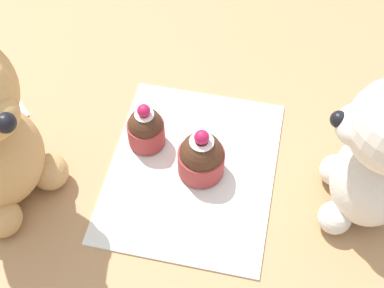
% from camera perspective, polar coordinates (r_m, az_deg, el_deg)
% --- Properties ---
extents(ground_plane, '(4.00, 4.00, 0.00)m').
position_cam_1_polar(ground_plane, '(0.66, 0.00, -2.84)').
color(ground_plane, tan).
extents(knitted_placemat, '(0.25, 0.20, 0.01)m').
position_cam_1_polar(knitted_placemat, '(0.66, 0.00, -2.70)').
color(knitted_placemat, silver).
rests_on(knitted_placemat, ground_plane).
extents(teddy_bear_cream, '(0.11, 0.11, 0.21)m').
position_cam_1_polar(teddy_bear_cream, '(0.58, 19.46, -1.11)').
color(teddy_bear_cream, silver).
rests_on(teddy_bear_cream, ground_plane).
extents(cupcake_near_cream_bear, '(0.06, 0.06, 0.07)m').
position_cam_1_polar(cupcake_near_cream_bear, '(0.63, 0.94, -1.59)').
color(cupcake_near_cream_bear, '#993333').
rests_on(cupcake_near_cream_bear, knitted_placemat).
extents(cupcake_near_tan_bear, '(0.05, 0.05, 0.07)m').
position_cam_1_polar(cupcake_near_tan_bear, '(0.66, -4.96, 1.70)').
color(cupcake_near_tan_bear, '#993333').
rests_on(cupcake_near_tan_bear, knitted_placemat).
extents(teaspoon, '(0.10, 0.10, 0.01)m').
position_cam_1_polar(teaspoon, '(0.79, -19.11, 5.71)').
color(teaspoon, silver).
rests_on(teaspoon, ground_plane).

